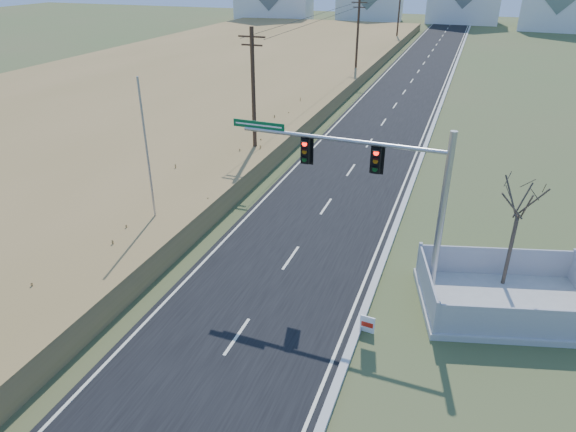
{
  "coord_description": "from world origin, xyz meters",
  "views": [
    {
      "loc": [
        6.93,
        -15.57,
        12.67
      ],
      "look_at": [
        0.64,
        1.83,
        3.4
      ],
      "focal_mm": 32.0,
      "sensor_mm": 36.0,
      "label": 1
    }
  ],
  "objects_px": {
    "fence_enclosure": "(506,302)",
    "traffic_signal_mast": "(394,195)",
    "flagpole": "(151,179)",
    "open_sign": "(367,324)",
    "bare_tree": "(522,197)"
  },
  "relations": [
    {
      "from": "flagpole",
      "to": "bare_tree",
      "type": "height_order",
      "value": "flagpole"
    },
    {
      "from": "fence_enclosure",
      "to": "open_sign",
      "type": "height_order",
      "value": "fence_enclosure"
    },
    {
      "from": "fence_enclosure",
      "to": "open_sign",
      "type": "distance_m",
      "value": 6.04
    },
    {
      "from": "flagpole",
      "to": "traffic_signal_mast",
      "type": "bearing_deg",
      "value": -2.74
    },
    {
      "from": "traffic_signal_mast",
      "to": "flagpole",
      "type": "distance_m",
      "value": 11.71
    },
    {
      "from": "flagpole",
      "to": "open_sign",
      "type": "bearing_deg",
      "value": -17.52
    },
    {
      "from": "traffic_signal_mast",
      "to": "fence_enclosure",
      "type": "relative_size",
      "value": 1.17
    },
    {
      "from": "traffic_signal_mast",
      "to": "flagpole",
      "type": "height_order",
      "value": "flagpole"
    },
    {
      "from": "open_sign",
      "to": "traffic_signal_mast",
      "type": "bearing_deg",
      "value": 93.06
    },
    {
      "from": "fence_enclosure",
      "to": "traffic_signal_mast",
      "type": "bearing_deg",
      "value": 169.2
    },
    {
      "from": "bare_tree",
      "to": "open_sign",
      "type": "bearing_deg",
      "value": -134.94
    },
    {
      "from": "traffic_signal_mast",
      "to": "open_sign",
      "type": "bearing_deg",
      "value": -90.5
    },
    {
      "from": "traffic_signal_mast",
      "to": "open_sign",
      "type": "xyz_separation_m",
      "value": [
        -0.13,
        -3.07,
        -4.06
      ]
    },
    {
      "from": "fence_enclosure",
      "to": "flagpole",
      "type": "height_order",
      "value": "flagpole"
    },
    {
      "from": "fence_enclosure",
      "to": "flagpole",
      "type": "distance_m",
      "value": 16.73
    }
  ]
}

